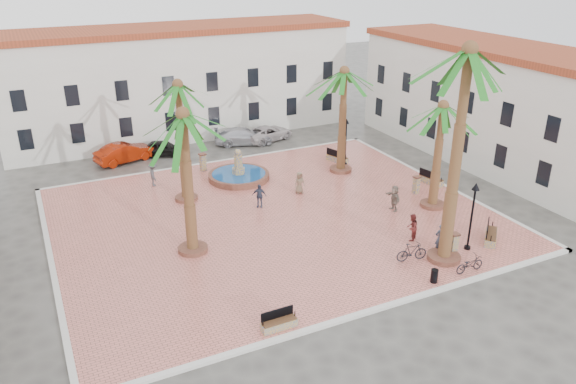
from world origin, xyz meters
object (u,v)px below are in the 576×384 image
at_px(palm_nw, 179,98).
at_px(palm_s, 467,73).
at_px(car_red, 125,153).
at_px(car_white, 268,133).
at_px(pedestrian_east, 394,198).
at_px(car_silver, 243,136).
at_px(bollard_se, 454,243).
at_px(cyclist_a, 440,238).
at_px(palm_e, 442,119).
at_px(lamppost_e, 346,134).
at_px(bollard_e, 416,185).
at_px(car_black, 163,148).
at_px(palm_sw, 184,131).
at_px(bench_e, 431,180).
at_px(litter_bin, 434,276).
at_px(bicycle_b, 412,252).
at_px(lamppost_s, 473,205).
at_px(pedestrian_fountain_a, 300,183).
at_px(cyclist_b, 412,227).
at_px(pedestrian_north, 153,174).
at_px(bicycle_a, 470,264).
at_px(bench_se, 491,236).
at_px(bench_ne, 337,158).
at_px(pedestrian_fountain_b, 259,196).
at_px(bench_s, 279,323).
at_px(fountain, 239,175).
at_px(bollard_n, 203,162).
at_px(palm_ne, 344,83).

bearing_deg(palm_nw, palm_s, -53.43).
relative_size(car_red, car_white, 1.00).
distance_m(palm_s, car_red, 27.92).
relative_size(pedestrian_east, car_silver, 0.34).
distance_m(bollard_se, cyclist_a, 0.76).
relative_size(palm_e, lamppost_e, 1.90).
xyz_separation_m(bollard_e, car_silver, (-6.47, 15.43, -0.08)).
relative_size(palm_s, car_black, 3.05).
bearing_deg(bollard_e, palm_sw, -176.20).
xyz_separation_m(palm_nw, bench_e, (16.41, -4.90, -6.61)).
bearing_deg(palm_e, palm_sw, 176.08).
relative_size(palm_s, litter_bin, 16.14).
height_order(bicycle_b, pedestrian_east, pedestrian_east).
height_order(lamppost_s, car_red, lamppost_s).
xyz_separation_m(pedestrian_fountain_a, car_black, (-6.31, 11.96, -0.27)).
relative_size(cyclist_b, car_red, 0.35).
height_order(palm_s, pedestrian_north, palm_s).
bearing_deg(lamppost_e, bicycle_a, -98.46).
xyz_separation_m(bench_se, bicycle_b, (-5.44, 0.17, 0.23)).
height_order(bench_ne, lamppost_s, lamppost_s).
xyz_separation_m(palm_sw, bench_ne, (14.40, 8.83, -6.61)).
xyz_separation_m(palm_nw, pedestrian_fountain_b, (3.91, -3.21, -6.11)).
bearing_deg(palm_s, palm_nw, 126.57).
distance_m(cyclist_b, car_white, 20.80).
xyz_separation_m(bench_s, pedestrian_north, (-1.02, 18.55, 0.61)).
height_order(cyclist_a, bicycle_b, cyclist_a).
bearing_deg(fountain, bench_se, -57.96).
relative_size(palm_e, bench_se, 3.76).
bearing_deg(bollard_se, bench_ne, 83.54).
distance_m(car_black, car_white, 9.31).
bearing_deg(pedestrian_fountain_a, car_silver, 85.70).
xyz_separation_m(palm_s, bicycle_a, (0.32, -1.57, -9.57)).
xyz_separation_m(bollard_n, bicycle_a, (7.81, -19.87, -0.26)).
distance_m(bicycle_b, car_black, 23.90).
bearing_deg(bench_ne, car_red, 45.01).
bearing_deg(cyclist_b, bicycle_b, 17.45).
height_order(palm_ne, litter_bin, palm_ne).
bearing_deg(car_black, cyclist_a, -132.79).
bearing_deg(fountain, pedestrian_fountain_a, -56.76).
bearing_deg(bench_ne, bollard_se, 155.75).
bearing_deg(bollard_n, bollard_se, -65.31).
relative_size(bench_s, pedestrian_east, 0.98).
bearing_deg(bench_ne, lamppost_s, 159.92).
relative_size(palm_s, car_white, 2.46).
distance_m(bollard_n, car_red, 6.90).
xyz_separation_m(bench_s, car_white, (10.59, 24.88, 0.25)).
distance_m(palm_ne, bollard_e, 8.74).
distance_m(bollard_n, car_silver, 7.22).
relative_size(bicycle_b, car_silver, 0.35).
xyz_separation_m(lamppost_s, car_silver, (-4.21, 22.94, -2.12)).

